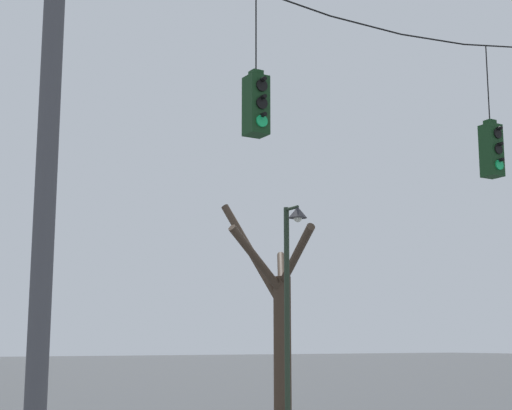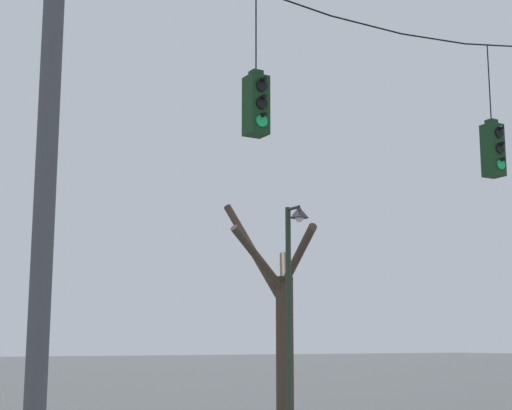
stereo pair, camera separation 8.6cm
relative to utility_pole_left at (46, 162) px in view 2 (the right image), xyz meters
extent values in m
cylinder|color=#4C4C51|center=(0.00, 0.00, -0.08)|extent=(0.30, 0.30, 8.64)
cylinder|color=black|center=(4.07, 0.00, 3.28)|extent=(1.63, 0.03, 0.16)
cylinder|color=black|center=(5.69, 0.00, 3.22)|extent=(1.63, 0.03, 0.03)
cylinder|color=black|center=(7.32, 0.00, 3.28)|extent=(1.63, 0.03, 0.16)
cylinder|color=black|center=(8.94, 0.00, 3.48)|extent=(1.63, 0.03, 0.29)
cube|color=#143819|center=(3.35, 0.00, 1.33)|extent=(0.34, 0.34, 0.99)
cube|color=#143819|center=(3.35, 0.00, 1.87)|extent=(0.19, 0.19, 0.10)
cylinder|color=black|center=(3.35, 0.00, 2.63)|extent=(0.02, 0.02, 1.41)
cylinder|color=black|center=(3.35, -0.19, 1.63)|extent=(0.20, 0.03, 0.20)
cylinder|color=black|center=(3.35, -0.23, 1.72)|extent=(0.07, 0.12, 0.07)
cylinder|color=black|center=(3.35, -0.19, 1.33)|extent=(0.20, 0.03, 0.20)
cylinder|color=black|center=(3.35, -0.23, 1.42)|extent=(0.07, 0.12, 0.07)
cylinder|color=#19C666|center=(3.35, -0.19, 1.03)|extent=(0.20, 0.03, 0.20)
cylinder|color=black|center=(3.35, -0.23, 1.12)|extent=(0.07, 0.12, 0.07)
cylinder|color=black|center=(3.35, 0.18, 1.63)|extent=(0.20, 0.03, 0.20)
cylinder|color=black|center=(3.35, 0.23, 1.72)|extent=(0.07, 0.12, 0.07)
cylinder|color=black|center=(3.35, 0.18, 1.33)|extent=(0.20, 0.03, 0.20)
cylinder|color=black|center=(3.35, 0.23, 1.42)|extent=(0.07, 0.12, 0.07)
cylinder|color=#19C666|center=(3.35, 0.18, 1.03)|extent=(0.20, 0.03, 0.20)
cylinder|color=black|center=(3.35, 0.23, 1.12)|extent=(0.07, 0.12, 0.07)
cube|color=#143819|center=(8.75, 0.00, 1.26)|extent=(0.34, 0.34, 1.05)
cube|color=#143819|center=(8.75, 0.00, 1.83)|extent=(0.19, 0.19, 0.10)
cylinder|color=black|center=(8.75, 0.00, 2.66)|extent=(0.02, 0.02, 1.55)
cylinder|color=black|center=(8.75, -0.19, 1.57)|extent=(0.20, 0.03, 0.20)
cylinder|color=black|center=(8.75, -0.23, 1.66)|extent=(0.07, 0.12, 0.07)
cylinder|color=black|center=(8.75, -0.19, 1.26)|extent=(0.20, 0.03, 0.20)
cylinder|color=black|center=(8.75, -0.23, 1.35)|extent=(0.07, 0.12, 0.07)
cylinder|color=#19C666|center=(8.75, -0.19, 0.95)|extent=(0.20, 0.03, 0.20)
cylinder|color=black|center=(8.75, -0.23, 1.04)|extent=(0.07, 0.12, 0.07)
cylinder|color=black|center=(8.75, 0.18, 1.57)|extent=(0.20, 0.03, 0.20)
cylinder|color=black|center=(8.75, 0.23, 1.66)|extent=(0.07, 0.12, 0.07)
cylinder|color=black|center=(8.75, 0.18, 1.26)|extent=(0.20, 0.03, 0.20)
cylinder|color=black|center=(8.75, 0.23, 1.35)|extent=(0.07, 0.12, 0.07)
cylinder|color=#19C666|center=(8.75, 0.18, 0.95)|extent=(0.20, 0.03, 0.20)
cylinder|color=black|center=(8.75, 0.23, 1.04)|extent=(0.07, 0.12, 0.07)
cylinder|color=#233323|center=(6.50, 3.97, -1.94)|extent=(0.12, 0.12, 4.92)
cylinder|color=#233323|center=(6.50, 3.74, 0.47)|extent=(0.07, 0.46, 0.07)
cone|color=#232328|center=(6.50, 3.51, 0.35)|extent=(0.41, 0.41, 0.25)
sphere|color=silver|center=(6.50, 3.51, 0.22)|extent=(0.19, 0.19, 0.19)
cylinder|color=#423326|center=(8.50, 7.29, -2.55)|extent=(0.47, 0.47, 3.69)
cylinder|color=#423326|center=(7.59, 7.05, -0.34)|extent=(2.01, 0.72, 1.72)
cylinder|color=#423326|center=(8.93, 7.99, -0.54)|extent=(1.10, 1.62, 1.37)
cylinder|color=#423326|center=(8.03, 8.04, -0.07)|extent=(1.23, 1.78, 2.96)
cylinder|color=#423326|center=(8.20, 6.15, -0.28)|extent=(0.84, 2.42, 1.40)
camera|label=1|loc=(-2.90, -10.51, -2.45)|focal=55.00mm
camera|label=2|loc=(-2.83, -10.56, -2.45)|focal=55.00mm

